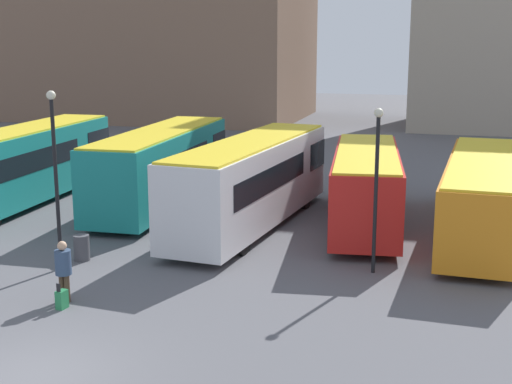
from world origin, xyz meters
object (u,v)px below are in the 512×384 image
(suitcase, at_px, (62,299))
(lamp_post_0, at_px, (376,177))
(bus_0, at_px, (22,163))
(traveler, at_px, (63,266))
(bus_3, at_px, (366,185))
(lamp_post_2, at_px, (55,166))
(bus_2, at_px, (253,179))
(bus_4, at_px, (482,193))
(bus_1, at_px, (162,164))
(trash_bin, at_px, (82,248))

(suitcase, relative_size, lamp_post_0, 0.14)
(bus_0, bearing_deg, traveler, -143.98)
(bus_3, bearing_deg, bus_0, 84.30)
(traveler, relative_size, lamp_post_2, 0.31)
(bus_2, bearing_deg, lamp_post_2, 152.43)
(bus_4, distance_m, suitcase, 15.48)
(bus_1, xyz_separation_m, bus_2, (4.77, -2.39, 0.05))
(bus_4, xyz_separation_m, trash_bin, (-12.62, -6.85, -1.13))
(traveler, xyz_separation_m, trash_bin, (-1.42, 3.48, -0.61))
(bus_1, relative_size, bus_4, 0.95)
(traveler, bearing_deg, trash_bin, 29.57)
(bus_4, bearing_deg, suitcase, 137.07)
(trash_bin, bearing_deg, bus_4, 28.48)
(bus_2, height_order, bus_4, bus_2)
(bus_2, bearing_deg, trash_bin, 149.51)
(bus_0, relative_size, bus_4, 1.06)
(bus_0, height_order, traveler, bus_0)
(bus_2, relative_size, suitcase, 15.72)
(bus_4, bearing_deg, bus_0, 93.41)
(bus_4, xyz_separation_m, traveler, (-11.20, -10.32, -0.52))
(bus_0, distance_m, suitcase, 13.37)
(bus_4, bearing_deg, traveler, 135.28)
(bus_0, distance_m, trash_bin, 9.33)
(lamp_post_0, bearing_deg, suitcase, -145.55)
(suitcase, bearing_deg, bus_0, 44.86)
(lamp_post_0, bearing_deg, trash_bin, -171.86)
(bus_1, relative_size, traveler, 6.49)
(bus_2, xyz_separation_m, lamp_post_2, (-4.35, -6.71, 1.47))
(bus_0, relative_size, bus_3, 1.27)
(bus_3, height_order, suitcase, bus_3)
(bus_0, bearing_deg, trash_bin, -137.57)
(bus_1, bearing_deg, bus_4, -97.75)
(lamp_post_2, bearing_deg, bus_2, 57.05)
(bus_4, distance_m, trash_bin, 14.40)
(traveler, bearing_deg, suitcase, -151.06)
(bus_4, bearing_deg, bus_2, 99.99)
(bus_4, distance_m, lamp_post_0, 6.59)
(bus_0, xyz_separation_m, trash_bin, (6.48, -6.58, -1.37))
(bus_2, xyz_separation_m, traveler, (-2.74, -9.23, -0.79))
(bus_4, bearing_deg, lamp_post_0, 151.72)
(traveler, height_order, lamp_post_2, lamp_post_2)
(lamp_post_0, distance_m, lamp_post_2, 9.79)
(bus_4, relative_size, lamp_post_2, 2.12)
(suitcase, distance_m, lamp_post_0, 9.75)
(bus_1, distance_m, bus_3, 9.04)
(bus_0, xyz_separation_m, lamp_post_0, (15.80, -5.24, 1.24))
(bus_0, bearing_deg, bus_4, -91.32)
(lamp_post_0, xyz_separation_m, trash_bin, (-9.32, -1.33, -2.61))
(bus_3, bearing_deg, suitcase, 141.15)
(bus_3, bearing_deg, bus_1, 75.31)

